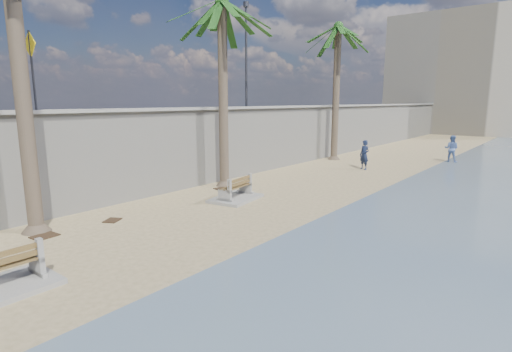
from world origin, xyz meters
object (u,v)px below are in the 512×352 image
Objects in this scene: palm_back at (338,29)px; person_b at (452,147)px; bench_far at (236,190)px; palm_mid at (222,4)px; person_a at (364,153)px.

palm_back is 10.53m from person_b.
bench_far is 15.06m from palm_back.
palm_mid is at bearing 63.89° from person_b.
palm_back reaches higher than person_a.
person_b is at bearing 75.30° from bench_far.
palm_back is at bearing 160.17° from person_a.
palm_mid is 10.87m from palm_back.
bench_far is 1.21× the size of person_b.
person_b is at bearing 66.13° from palm_mid.
person_a reaches higher than person_b.
bench_far is at bearing -77.69° from person_a.
palm_mid is 11.33m from person_a.
person_b is at bearing 81.09° from person_a.
bench_far is 10.07m from person_a.
palm_back is at bearing 27.46° from person_b.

